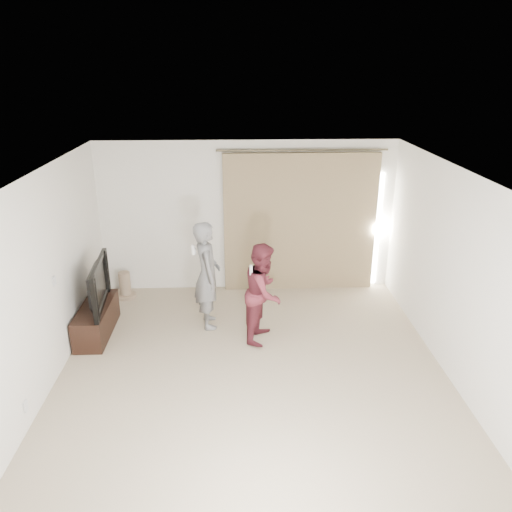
# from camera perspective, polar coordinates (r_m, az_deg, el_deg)

# --- Properties ---
(floor) EXTENTS (5.50, 5.50, 0.00)m
(floor) POSITION_cam_1_polar(r_m,az_deg,el_deg) (6.60, -0.35, -13.51)
(floor) COLOR #C5B594
(floor) RESTS_ON ground
(wall_back) EXTENTS (5.00, 0.04, 2.60)m
(wall_back) POSITION_cam_1_polar(r_m,az_deg,el_deg) (8.53, -1.01, 4.46)
(wall_back) COLOR white
(wall_back) RESTS_ON ground
(wall_left) EXTENTS (0.04, 5.50, 2.60)m
(wall_left) POSITION_cam_1_polar(r_m,az_deg,el_deg) (6.39, -23.44, -3.28)
(wall_left) COLOR white
(wall_left) RESTS_ON ground
(ceiling) EXTENTS (5.00, 5.50, 0.01)m
(ceiling) POSITION_cam_1_polar(r_m,az_deg,el_deg) (5.55, -0.41, 9.16)
(ceiling) COLOR silver
(ceiling) RESTS_ON wall_back
(curtain) EXTENTS (2.80, 0.11, 2.46)m
(curtain) POSITION_cam_1_polar(r_m,az_deg,el_deg) (8.56, 5.14, 3.76)
(curtain) COLOR tan
(curtain) RESTS_ON ground
(tv_console) EXTENTS (0.41, 1.18, 0.45)m
(tv_console) POSITION_cam_1_polar(r_m,az_deg,el_deg) (7.76, -17.76, -6.96)
(tv_console) COLOR black
(tv_console) RESTS_ON ground
(tv) EXTENTS (0.26, 1.19, 0.68)m
(tv) POSITION_cam_1_polar(r_m,az_deg,el_deg) (7.52, -18.24, -3.14)
(tv) COLOR black
(tv) RESTS_ON tv_console
(scratching_post) EXTENTS (0.34, 0.34, 0.46)m
(scratching_post) POSITION_cam_1_polar(r_m,az_deg,el_deg) (8.81, -14.72, -3.46)
(scratching_post) COLOR tan
(scratching_post) RESTS_ON ground
(person_man) EXTENTS (0.49, 0.66, 1.64)m
(person_man) POSITION_cam_1_polar(r_m,az_deg,el_deg) (7.43, -5.59, -2.18)
(person_man) COLOR slate
(person_man) RESTS_ON ground
(person_woman) EXTENTS (0.75, 0.84, 1.45)m
(person_woman) POSITION_cam_1_polar(r_m,az_deg,el_deg) (7.07, 0.88, -4.17)
(person_woman) COLOR maroon
(person_woman) RESTS_ON ground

